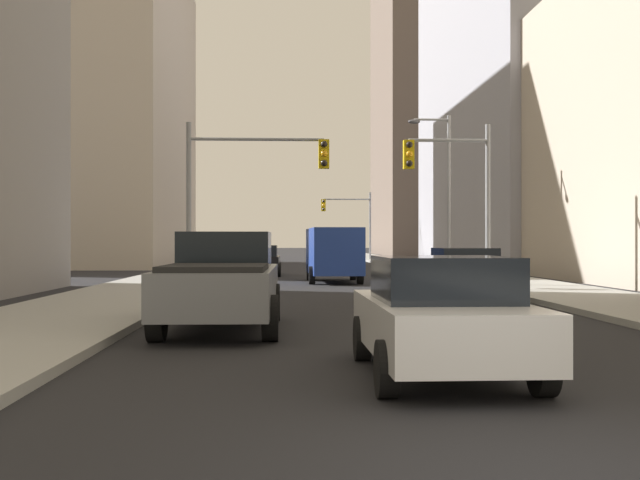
% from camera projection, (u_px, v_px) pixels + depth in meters
% --- Properties ---
extents(sidewalk_left, '(3.91, 160.00, 0.15)m').
position_uv_depth(sidewalk_left, '(217.00, 264.00, 55.12)').
color(sidewalk_left, '#9E9E99').
rests_on(sidewalk_left, ground).
extents(sidewalk_right, '(3.91, 160.00, 0.15)m').
position_uv_depth(sidewalk_right, '(408.00, 264.00, 55.72)').
color(sidewalk_right, '#9E9E99').
rests_on(sidewalk_right, ground).
extents(pickup_truck_grey, '(2.20, 5.43, 1.90)m').
position_uv_depth(pickup_truck_grey, '(222.00, 281.00, 15.09)').
color(pickup_truck_grey, slate).
rests_on(pickup_truck_grey, ground).
extents(cargo_van_blue, '(2.17, 5.28, 2.26)m').
position_uv_depth(cargo_van_blue, '(334.00, 251.00, 32.68)').
color(cargo_van_blue, navy).
rests_on(cargo_van_blue, ground).
extents(sedan_white, '(1.95, 4.22, 1.52)m').
position_uv_depth(sedan_white, '(441.00, 316.00, 9.81)').
color(sedan_white, white).
rests_on(sedan_white, ground).
extents(sedan_silver, '(1.95, 4.20, 1.52)m').
position_uv_depth(sedan_silver, '(464.00, 274.00, 22.44)').
color(sedan_silver, '#B7BABF').
rests_on(sedan_silver, ground).
extents(sedan_black, '(1.95, 4.22, 1.52)m').
position_uv_depth(sedan_black, '(261.00, 260.00, 38.78)').
color(sedan_black, black).
rests_on(sedan_black, ground).
extents(traffic_signal_near_left, '(5.15, 0.44, 6.00)m').
position_uv_depth(traffic_signal_near_left, '(251.00, 175.00, 28.09)').
color(traffic_signal_near_left, gray).
rests_on(traffic_signal_near_left, ground).
extents(traffic_signal_near_right, '(3.20, 0.44, 6.00)m').
position_uv_depth(traffic_signal_near_right, '(452.00, 178.00, 28.41)').
color(traffic_signal_near_right, gray).
rests_on(traffic_signal_near_right, ground).
extents(traffic_signal_far_right, '(4.37, 0.44, 6.00)m').
position_uv_depth(traffic_signal_far_right, '(349.00, 214.00, 68.06)').
color(traffic_signal_far_right, gray).
rests_on(traffic_signal_far_right, ground).
extents(street_lamp_right, '(1.97, 0.32, 7.50)m').
position_uv_depth(street_lamp_right, '(443.00, 181.00, 35.73)').
color(street_lamp_right, gray).
rests_on(street_lamp_right, ground).
extents(building_left_mid_office, '(23.38, 21.86, 22.36)m').
position_uv_depth(building_left_mid_office, '(15.00, 110.00, 56.19)').
color(building_left_mid_office, '#B7A893').
rests_on(building_left_mid_office, ground).
extents(building_right_mid_block, '(24.88, 27.58, 31.32)m').
position_uv_depth(building_right_mid_block, '(630.00, 41.00, 54.24)').
color(building_right_mid_block, '#93939E').
rests_on(building_right_mid_block, ground).
extents(building_right_far_highrise, '(20.44, 22.97, 50.73)m').
position_uv_depth(building_right_far_highrise, '(459.00, 57.00, 99.98)').
color(building_right_far_highrise, '#66564C').
rests_on(building_right_far_highrise, ground).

